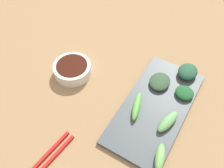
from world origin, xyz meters
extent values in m
cube|color=#98764D|center=(0.00, 0.00, 0.01)|extent=(2.10, 2.10, 0.02)
cylinder|color=silver|center=(-0.16, -0.03, 0.04)|extent=(0.12, 0.12, 0.04)
cylinder|color=#38160C|center=(-0.16, -0.03, 0.05)|extent=(0.10, 0.10, 0.03)
cube|color=#434B4E|center=(0.14, -0.02, 0.03)|extent=(0.18, 0.37, 0.01)
ellipsoid|color=#6FB65A|center=(0.21, -0.16, 0.04)|extent=(0.04, 0.08, 0.02)
ellipsoid|color=#629E5A|center=(0.19, -0.05, 0.04)|extent=(0.05, 0.09, 0.02)
ellipsoid|color=#1C5528|center=(0.19, 0.06, 0.04)|extent=(0.07, 0.07, 0.02)
ellipsoid|color=#2F4D30|center=(0.11, 0.06, 0.04)|extent=(0.07, 0.08, 0.02)
ellipsoid|color=#5BAC45|center=(0.09, -0.05, 0.04)|extent=(0.05, 0.10, 0.02)
ellipsoid|color=#235035|center=(0.17, 0.14, 0.05)|extent=(0.06, 0.08, 0.03)
cube|color=red|center=(-0.05, -0.33, 0.02)|extent=(0.03, 0.23, 0.01)
camera|label=1|loc=(0.23, -0.42, 0.65)|focal=40.13mm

